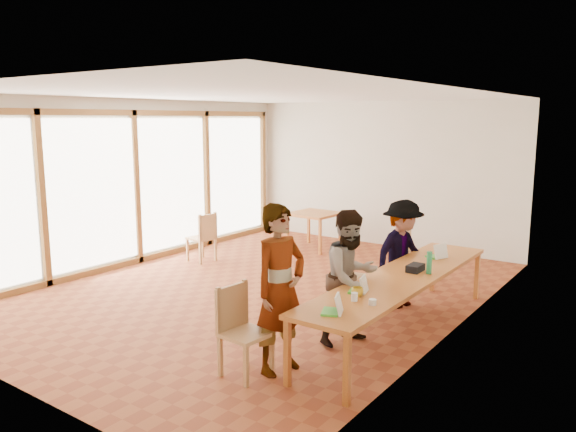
% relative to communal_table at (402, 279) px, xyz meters
% --- Properties ---
extents(ground, '(8.00, 8.00, 0.00)m').
position_rel_communal_table_xyz_m(ground, '(-2.50, 0.46, -0.70)').
color(ground, brown).
rests_on(ground, ground).
extents(wall_back, '(6.00, 0.10, 3.00)m').
position_rel_communal_table_xyz_m(wall_back, '(-2.50, 4.46, 0.80)').
color(wall_back, beige).
rests_on(wall_back, ground).
extents(wall_front, '(6.00, 0.10, 3.00)m').
position_rel_communal_table_xyz_m(wall_front, '(-2.50, -3.54, 0.80)').
color(wall_front, beige).
rests_on(wall_front, ground).
extents(wall_right, '(0.10, 8.00, 3.00)m').
position_rel_communal_table_xyz_m(wall_right, '(0.50, 0.46, 0.80)').
color(wall_right, beige).
rests_on(wall_right, ground).
extents(window_wall, '(0.10, 8.00, 3.00)m').
position_rel_communal_table_xyz_m(window_wall, '(-5.46, 0.46, 0.80)').
color(window_wall, white).
rests_on(window_wall, ground).
extents(ceiling, '(6.00, 8.00, 0.04)m').
position_rel_communal_table_xyz_m(ceiling, '(-2.50, 0.46, 2.32)').
color(ceiling, white).
rests_on(ceiling, wall_back).
extents(communal_table, '(0.80, 4.00, 0.75)m').
position_rel_communal_table_xyz_m(communal_table, '(0.00, 0.00, 0.00)').
color(communal_table, '#C2642B').
rests_on(communal_table, ground).
extents(side_table, '(0.90, 0.90, 0.75)m').
position_rel_communal_table_xyz_m(side_table, '(-3.41, 3.30, -0.03)').
color(side_table, '#C2642B').
rests_on(side_table, ground).
extents(chair_near, '(0.48, 0.48, 0.50)m').
position_rel_communal_table_xyz_m(chair_near, '(-0.93, -1.99, -0.12)').
color(chair_near, tan).
rests_on(chair_near, ground).
extents(chair_mid, '(0.52, 0.52, 0.45)m').
position_rel_communal_table_xyz_m(chair_mid, '(-0.90, 0.10, -0.19)').
color(chair_mid, tan).
rests_on(chair_mid, ground).
extents(chair_far, '(0.52, 0.52, 0.47)m').
position_rel_communal_table_xyz_m(chair_far, '(-0.95, 0.58, -0.16)').
color(chair_far, tan).
rests_on(chair_far, ground).
extents(chair_empty, '(0.47, 0.47, 0.45)m').
position_rel_communal_table_xyz_m(chair_empty, '(-0.82, 2.28, -0.18)').
color(chair_empty, tan).
rests_on(chair_empty, ground).
extents(chair_spare, '(0.47, 0.47, 0.49)m').
position_rel_communal_table_xyz_m(chair_spare, '(-4.47, 1.19, -0.14)').
color(chair_spare, tan).
rests_on(chair_spare, ground).
extents(person_near, '(0.54, 0.72, 1.80)m').
position_rel_communal_table_xyz_m(person_near, '(-0.61, -1.69, 0.20)').
color(person_near, gray).
rests_on(person_near, ground).
extents(person_mid, '(0.82, 0.93, 1.61)m').
position_rel_communal_table_xyz_m(person_mid, '(-0.38, -0.59, 0.10)').
color(person_mid, gray).
rests_on(person_mid, ground).
extents(person_far, '(0.82, 1.11, 1.53)m').
position_rel_communal_table_xyz_m(person_far, '(-0.44, 0.99, 0.06)').
color(person_far, gray).
rests_on(person_far, ground).
extents(laptop_near, '(0.27, 0.28, 0.19)m').
position_rel_communal_table_xyz_m(laptop_near, '(0.02, -1.64, 0.10)').
color(laptop_near, green).
rests_on(laptop_near, communal_table).
extents(laptop_mid, '(0.24, 0.26, 0.19)m').
position_rel_communal_table_xyz_m(laptop_mid, '(-0.10, -0.89, 0.10)').
color(laptop_mid, green).
rests_on(laptop_mid, communal_table).
extents(laptop_far, '(0.29, 0.30, 0.20)m').
position_rel_communal_table_xyz_m(laptop_far, '(0.04, 1.11, 0.10)').
color(laptop_far, green).
rests_on(laptop_far, communal_table).
extents(yellow_mug, '(0.16, 0.16, 0.10)m').
position_rel_communal_table_xyz_m(yellow_mug, '(-0.05, -1.04, 0.10)').
color(yellow_mug, gold).
rests_on(yellow_mug, communal_table).
extents(green_bottle, '(0.07, 0.07, 0.28)m').
position_rel_communal_table_xyz_m(green_bottle, '(0.23, 0.28, 0.19)').
color(green_bottle, '#26814B').
rests_on(green_bottle, communal_table).
extents(clear_glass, '(0.07, 0.07, 0.09)m').
position_rel_communal_table_xyz_m(clear_glass, '(-0.00, -1.19, 0.09)').
color(clear_glass, silver).
rests_on(clear_glass, communal_table).
extents(condiment_cup, '(0.08, 0.08, 0.06)m').
position_rel_communal_table_xyz_m(condiment_cup, '(0.21, -1.19, 0.08)').
color(condiment_cup, white).
rests_on(condiment_cup, communal_table).
extents(pink_phone, '(0.05, 0.10, 0.01)m').
position_rel_communal_table_xyz_m(pink_phone, '(-0.01, 0.23, 0.05)').
color(pink_phone, '#BC2F4D').
rests_on(pink_phone, communal_table).
extents(black_pouch, '(0.16, 0.26, 0.09)m').
position_rel_communal_table_xyz_m(black_pouch, '(0.06, 0.28, 0.09)').
color(black_pouch, black).
rests_on(black_pouch, communal_table).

